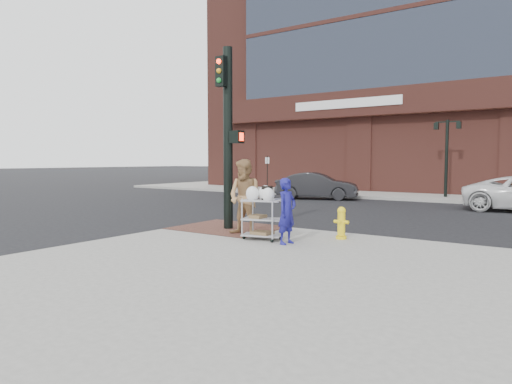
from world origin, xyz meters
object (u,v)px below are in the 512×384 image
Objects in this scene: sedan_dark at (317,186)px; woman_blue at (287,211)px; lamp_post at (447,150)px; pedestrian_tan at (245,197)px; traffic_signal_pole at (228,132)px; utility_cart at (262,215)px; fire_hydrant at (341,222)px.

woman_blue is at bearing -173.96° from sedan_dark.
pedestrian_tan is (-1.46, -15.83, -1.50)m from lamp_post.
traffic_signal_pole is 3.35m from woman_blue.
traffic_signal_pole reaches higher than sedan_dark.
sedan_dark is at bearing 30.25° from woman_blue.
utility_cart reaches higher than sedan_dark.
sedan_dark is (-3.24, 11.74, -2.12)m from traffic_signal_pole.
traffic_signal_pole is at bearing 152.70° from utility_cart.
lamp_post reaches higher than sedan_dark.
traffic_signal_pole is at bearing -175.20° from fire_hydrant.
lamp_post is at bearing 93.06° from fire_hydrant.
traffic_signal_pole is at bearing 146.34° from pedestrian_tan.
fire_hydrant is at bearing 4.80° from traffic_signal_pole.
traffic_signal_pole is 3.31× the size of woman_blue.
woman_blue reaches higher than sedan_dark.
woman_blue is 1.56m from fire_hydrant.
fire_hydrant is (3.28, 0.27, -2.28)m from traffic_signal_pole.
pedestrian_tan reaches higher than woman_blue.
pedestrian_tan is 0.45× the size of sedan_dark.
fire_hydrant is at bearing -168.62° from sedan_dark.
sedan_dark is at bearing 105.45° from traffic_signal_pole.
lamp_post reaches higher than woman_blue.
traffic_signal_pole is 2.87m from utility_cart.
sedan_dark reaches higher than fire_hydrant.
traffic_signal_pole is 2.08m from pedestrian_tan.
utility_cart is (-0.78, 0.15, -0.16)m from woman_blue.
lamp_post is 2.65× the size of woman_blue.
traffic_signal_pole is 3.84× the size of utility_cart.
woman_blue is at bearing -22.59° from traffic_signal_pole.
pedestrian_tan reaches higher than utility_cart.
lamp_post is 6.97m from sedan_dark.
utility_cart is 1.94m from fire_hydrant.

